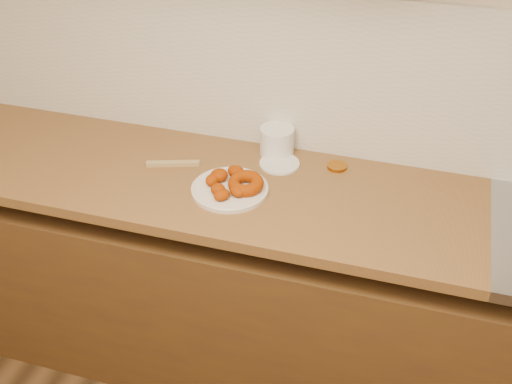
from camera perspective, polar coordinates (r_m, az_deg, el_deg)
wall_back at (r=2.23m, az=9.53°, el=13.22°), size 4.00×0.02×2.70m
base_cabinet at (r=2.51m, az=6.30°, el=-10.29°), size 3.60×0.60×0.77m
butcher_block at (r=2.35m, az=-8.60°, el=1.53°), size 2.30×0.62×0.04m
backsplash at (r=2.28m, az=9.12°, el=9.62°), size 3.60×0.02×0.60m
donut_plate at (r=2.20m, az=-2.34°, el=0.24°), size 0.27×0.27×0.02m
ring_donut at (r=2.18m, az=-0.93°, el=0.79°), size 0.13×0.13×0.06m
fried_dough_chunks at (r=2.19m, az=-2.83°, el=0.87°), size 0.17×0.21×0.04m
plastic_tub at (r=2.39m, az=1.88°, el=4.55°), size 0.16×0.16×0.11m
tub_lid at (r=2.34m, az=2.10°, el=2.53°), size 0.19×0.19×0.01m
brass_jar_lid at (r=2.34m, az=7.21°, el=2.27°), size 0.07×0.07×0.01m
wooden_utensil at (r=2.36m, az=-7.40°, el=2.52°), size 0.19×0.08×0.02m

